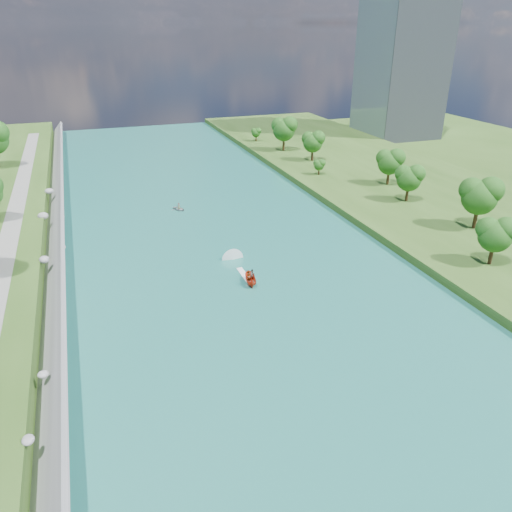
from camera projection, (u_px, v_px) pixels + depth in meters
name	position (u px, v px, depth m)	size (l,w,h in m)	color
ground	(266.00, 318.00, 65.00)	(260.00, 260.00, 0.00)	#2D5119
river_water	(223.00, 257.00, 82.04)	(55.00, 240.00, 0.10)	#196058
berm_east	(468.00, 217.00, 96.79)	(44.00, 240.00, 1.50)	#2D5119
riprap_bank	(54.00, 273.00, 72.85)	(4.88, 236.00, 4.44)	slate
riverside_path	(2.00, 267.00, 70.67)	(3.00, 200.00, 0.10)	gray
office_tower	(404.00, 40.00, 158.40)	(22.00, 22.00, 60.00)	gray
trees_east	(374.00, 167.00, 109.18)	(17.23, 139.15, 11.22)	#1B4E14
motorboat	(247.00, 274.00, 74.72)	(3.60, 18.79, 2.21)	red
raft	(179.00, 208.00, 102.21)	(3.43, 3.75, 1.48)	gray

